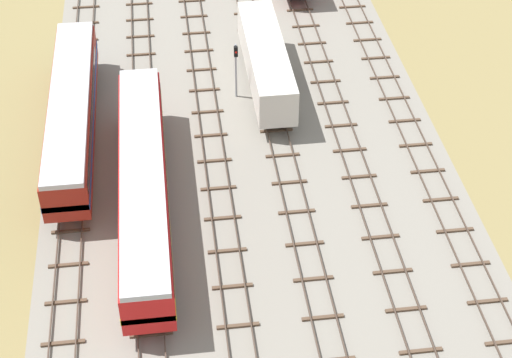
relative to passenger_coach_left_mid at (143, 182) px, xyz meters
The scene contains 12 objects.
ground_plane 11.34m from the passenger_coach_left_mid, 49.17° to the left, with size 480.00×480.00×0.00m, color olive.
ballast_bed 11.33m from the passenger_coach_left_mid, 49.17° to the left, with size 28.04×176.00×0.01m, color gray.
track_far_left 10.80m from the passenger_coach_left_mid, 117.22° to the left, with size 2.40×126.00×0.29m.
track_left 9.67m from the passenger_coach_left_mid, 90.00° to the left, with size 2.40×126.00×0.29m.
track_centre_left 10.80m from the passenger_coach_left_mid, 62.78° to the left, with size 2.40×126.00×0.29m.
track_centre 13.64m from the passenger_coach_left_mid, 44.18° to the left, with size 2.40×126.00×0.29m.
track_centre_right 17.36m from the passenger_coach_left_mid, 32.94° to the left, with size 2.40×126.00×0.29m.
track_right 21.52m from the passenger_coach_left_mid, 25.92° to the left, with size 2.40×126.00×0.29m.
passenger_coach_left_mid is the anchor object (origin of this frame).
diesel_railcar_far_left_midfar 9.80m from the passenger_coach_left_mid, 119.38° to the left, with size 2.96×20.50×3.80m.
freight_boxcar_centre_far 16.76m from the passenger_coach_left_mid, 54.97° to the left, with size 2.87×14.00×3.60m.
signal_post_nearest 14.61m from the passenger_coach_left_mid, 60.41° to the left, with size 0.28×0.47×4.59m.
Camera 1 is at (-5.21, 7.49, 35.51)m, focal length 57.73 mm.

